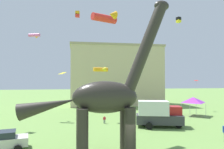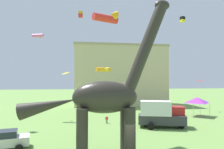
{
  "view_description": "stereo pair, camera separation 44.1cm",
  "coord_description": "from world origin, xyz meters",
  "px_view_note": "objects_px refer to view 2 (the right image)",
  "views": [
    {
      "loc": [
        -3.57,
        -14.21,
        5.76
      ],
      "look_at": [
        -0.65,
        2.26,
        6.18
      ],
      "focal_mm": 34.32,
      "sensor_mm": 36.0,
      "label": 1
    },
    {
      "loc": [
        -3.13,
        -14.28,
        5.76
      ],
      "look_at": [
        -0.65,
        2.26,
        6.18
      ],
      "focal_mm": 34.32,
      "sensor_mm": 36.0,
      "label": 2
    }
  ],
  "objects_px": {
    "parked_box_truck": "(161,114)",
    "kite_apex": "(38,36)",
    "kite_high_right": "(81,14)",
    "kite_near_high": "(104,69)",
    "person_far_spectator": "(107,119)",
    "kite_near_low": "(200,81)",
    "kite_far_left": "(182,19)",
    "parked_sedan_left": "(2,140)",
    "dinosaur_sculpture": "(104,97)",
    "kite_mid_left": "(66,73)",
    "festival_canopy_tent": "(197,100)",
    "kite_drifting": "(107,18)"
  },
  "relations": [
    {
      "from": "parked_sedan_left",
      "to": "kite_high_right",
      "type": "distance_m",
      "value": 25.07
    },
    {
      "from": "parked_box_truck",
      "to": "kite_apex",
      "type": "distance_m",
      "value": 21.96
    },
    {
      "from": "parked_sedan_left",
      "to": "kite_drifting",
      "type": "relative_size",
      "value": 1.61
    },
    {
      "from": "dinosaur_sculpture",
      "to": "kite_near_high",
      "type": "relative_size",
      "value": 5.51
    },
    {
      "from": "person_far_spectator",
      "to": "kite_far_left",
      "type": "distance_m",
      "value": 25.45
    },
    {
      "from": "parked_box_truck",
      "to": "festival_canopy_tent",
      "type": "height_order",
      "value": "parked_box_truck"
    },
    {
      "from": "person_far_spectator",
      "to": "kite_near_low",
      "type": "height_order",
      "value": "kite_near_low"
    },
    {
      "from": "parked_sedan_left",
      "to": "kite_mid_left",
      "type": "height_order",
      "value": "kite_mid_left"
    },
    {
      "from": "dinosaur_sculpture",
      "to": "kite_high_right",
      "type": "bearing_deg",
      "value": 75.87
    },
    {
      "from": "kite_high_right",
      "to": "kite_near_high",
      "type": "distance_m",
      "value": 12.0
    },
    {
      "from": "kite_far_left",
      "to": "parked_box_truck",
      "type": "bearing_deg",
      "value": -125.84
    },
    {
      "from": "kite_far_left",
      "to": "kite_near_high",
      "type": "height_order",
      "value": "kite_far_left"
    },
    {
      "from": "person_far_spectator",
      "to": "kite_near_low",
      "type": "xyz_separation_m",
      "value": [
        18.91,
        9.14,
        5.04
      ]
    },
    {
      "from": "parked_box_truck",
      "to": "kite_mid_left",
      "type": "distance_m",
      "value": 16.1
    },
    {
      "from": "kite_far_left",
      "to": "kite_near_low",
      "type": "xyz_separation_m",
      "value": [
        2.88,
        -1.18,
        -11.82
      ]
    },
    {
      "from": "parked_box_truck",
      "to": "kite_high_right",
      "type": "distance_m",
      "value": 21.78
    },
    {
      "from": "kite_mid_left",
      "to": "kite_high_right",
      "type": "height_order",
      "value": "kite_high_right"
    },
    {
      "from": "dinosaur_sculpture",
      "to": "kite_mid_left",
      "type": "bearing_deg",
      "value": 83.77
    },
    {
      "from": "kite_near_low",
      "to": "festival_canopy_tent",
      "type": "bearing_deg",
      "value": -125.57
    },
    {
      "from": "parked_sedan_left",
      "to": "kite_near_low",
      "type": "distance_m",
      "value": 34.5
    },
    {
      "from": "parked_sedan_left",
      "to": "kite_apex",
      "type": "xyz_separation_m",
      "value": [
        -0.16,
        15.86,
        11.89
      ]
    },
    {
      "from": "kite_mid_left",
      "to": "kite_high_right",
      "type": "xyz_separation_m",
      "value": [
        2.31,
        2.55,
        10.23
      ]
    },
    {
      "from": "parked_sedan_left",
      "to": "kite_near_low",
      "type": "relative_size",
      "value": 5.18
    },
    {
      "from": "kite_apex",
      "to": "kite_near_high",
      "type": "height_order",
      "value": "kite_apex"
    },
    {
      "from": "dinosaur_sculpture",
      "to": "kite_near_high",
      "type": "xyz_separation_m",
      "value": [
        1.56,
        14.39,
        2.85
      ]
    },
    {
      "from": "parked_box_truck",
      "to": "person_far_spectator",
      "type": "distance_m",
      "value": 7.1
    },
    {
      "from": "parked_sedan_left",
      "to": "kite_drifting",
      "type": "xyz_separation_m",
      "value": [
        9.01,
        2.3,
        11.24
      ]
    },
    {
      "from": "parked_sedan_left",
      "to": "festival_canopy_tent",
      "type": "bearing_deg",
      "value": 15.36
    },
    {
      "from": "parked_sedan_left",
      "to": "kite_near_low",
      "type": "height_order",
      "value": "kite_near_low"
    },
    {
      "from": "kite_mid_left",
      "to": "kite_near_high",
      "type": "bearing_deg",
      "value": -32.09
    },
    {
      "from": "kite_apex",
      "to": "kite_high_right",
      "type": "height_order",
      "value": "kite_high_right"
    },
    {
      "from": "person_far_spectator",
      "to": "kite_high_right",
      "type": "xyz_separation_m",
      "value": [
        -3.46,
        8.72,
        16.44
      ]
    },
    {
      "from": "person_far_spectator",
      "to": "kite_mid_left",
      "type": "distance_m",
      "value": 10.48
    },
    {
      "from": "parked_sedan_left",
      "to": "kite_near_low",
      "type": "xyz_separation_m",
      "value": [
        28.76,
        18.42,
        4.84
      ]
    },
    {
      "from": "festival_canopy_tent",
      "to": "kite_high_right",
      "type": "xyz_separation_m",
      "value": [
        -18.38,
        5.16,
        14.5
      ]
    },
    {
      "from": "festival_canopy_tent",
      "to": "person_far_spectator",
      "type": "bearing_deg",
      "value": -166.58
    },
    {
      "from": "parked_sedan_left",
      "to": "kite_apex",
      "type": "relative_size",
      "value": 2.42
    },
    {
      "from": "kite_apex",
      "to": "festival_canopy_tent",
      "type": "bearing_deg",
      "value": -6.91
    },
    {
      "from": "kite_mid_left",
      "to": "kite_high_right",
      "type": "distance_m",
      "value": 10.8
    },
    {
      "from": "kite_mid_left",
      "to": "kite_apex",
      "type": "relative_size",
      "value": 0.87
    },
    {
      "from": "kite_mid_left",
      "to": "kite_apex",
      "type": "bearing_deg",
      "value": 174.43
    },
    {
      "from": "kite_high_right",
      "to": "kite_near_high",
      "type": "xyz_separation_m",
      "value": [
        3.36,
        -6.11,
        -9.77
      ]
    },
    {
      "from": "kite_mid_left",
      "to": "kite_drifting",
      "type": "distance_m",
      "value": 14.98
    },
    {
      "from": "festival_canopy_tent",
      "to": "kite_near_high",
      "type": "height_order",
      "value": "kite_near_high"
    },
    {
      "from": "parked_box_truck",
      "to": "kite_high_right",
      "type": "bearing_deg",
      "value": 145.17
    },
    {
      "from": "dinosaur_sculpture",
      "to": "festival_canopy_tent",
      "type": "relative_size",
      "value": 3.89
    },
    {
      "from": "dinosaur_sculpture",
      "to": "kite_near_high",
      "type": "distance_m",
      "value": 14.75
    },
    {
      "from": "kite_high_right",
      "to": "kite_near_high",
      "type": "relative_size",
      "value": 0.45
    },
    {
      "from": "dinosaur_sculpture",
      "to": "kite_near_low",
      "type": "height_order",
      "value": "dinosaur_sculpture"
    },
    {
      "from": "parked_sedan_left",
      "to": "person_far_spectator",
      "type": "height_order",
      "value": "parked_sedan_left"
    }
  ]
}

